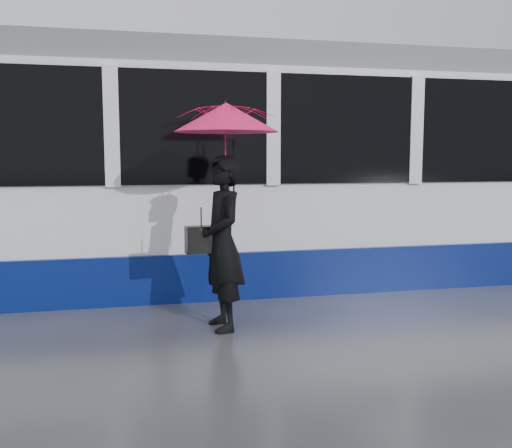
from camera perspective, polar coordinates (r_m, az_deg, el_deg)
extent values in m
plane|color=#2D2D33|center=(6.29, 0.79, -10.30)|extent=(90.00, 90.00, 0.00)
cube|color=#3F3D38|center=(7.97, -2.27, -6.59)|extent=(34.00, 0.07, 0.02)
cube|color=#3F3D38|center=(9.35, -3.91, -4.61)|extent=(34.00, 0.07, 0.02)
cube|color=white|center=(8.68, 2.86, 4.60)|extent=(24.00, 2.40, 2.95)
cube|color=navy|center=(8.80, 2.81, -3.33)|extent=(24.00, 2.56, 0.62)
cube|color=black|center=(8.68, 2.88, 9.06)|extent=(23.00, 2.48, 1.40)
cube|color=slate|center=(8.77, 2.92, 15.43)|extent=(23.60, 2.20, 0.35)
imported|color=black|center=(6.06, -3.39, -1.93)|extent=(0.53, 0.73, 1.86)
imported|color=#FF1583|center=(6.00, -2.99, 7.84)|extent=(1.14, 1.16, 0.93)
cone|color=#FF1583|center=(6.02, -3.00, 10.61)|extent=(1.22, 1.22, 0.30)
cylinder|color=black|center=(6.03, -3.01, 12.26)|extent=(0.01, 0.01, 0.07)
cylinder|color=black|center=(6.04, -2.24, 4.53)|extent=(0.02, 0.02, 0.81)
cube|color=black|center=(6.04, -5.49, -1.56)|extent=(0.35, 0.19, 0.29)
cylinder|color=black|center=(6.01, -5.51, 0.65)|extent=(0.01, 0.01, 0.18)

